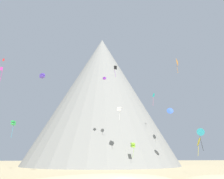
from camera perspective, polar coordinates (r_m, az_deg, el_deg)
name	(u,v)px	position (r m, az deg, el deg)	size (l,w,h in m)	color
bush_far_left	(74,178)	(50.04, -8.35, -18.37)	(2.64, 2.64, 0.94)	#668C4C
bush_mid_center	(126,175)	(56.39, 3.04, -18.09)	(1.72, 1.72, 0.76)	#568442
rock_massif	(102,103)	(121.19, -2.27, -2.96)	(93.81, 93.81, 59.20)	gray
kite_white_mid	(119,109)	(83.21, 1.62, -4.23)	(1.66, 1.70, 4.16)	white
kite_magenta_mid	(1,72)	(64.07, -22.89, 3.57)	(0.65, 0.26, 3.48)	#D1339E
kite_yellow_low	(198,142)	(66.88, 18.23, -10.71)	(1.40, 2.39, 4.37)	yellow
kite_green_mid	(13,123)	(92.84, -20.62, -6.85)	(1.62, 1.65, 5.71)	green
kite_orange_high	(177,62)	(90.60, 14.02, 5.76)	(1.87, 2.47, 5.10)	orange
kite_black_high	(115,68)	(82.42, 0.74, 4.75)	(1.10, 1.07, 3.72)	black
kite_blue_mid	(170,111)	(88.67, 12.48, -4.50)	(2.27, 1.35, 2.05)	blue
kite_indigo_mid	(42,76)	(71.88, -14.89, 2.90)	(1.48, 1.47, 1.20)	#5138B2
kite_cyan_low	(201,132)	(70.42, 18.69, -8.76)	(2.10, 1.75, 5.64)	#33BCDB
kite_lime_low	(133,145)	(86.44, 4.56, -11.93)	(1.39, 1.47, 4.85)	#8CD133
kite_violet_high	(104,78)	(84.13, -1.66, 2.45)	(1.08, 1.07, 0.77)	purple
kite_red_high	(3,60)	(76.54, -22.48, 5.98)	(0.62, 0.33, 0.77)	red
kite_teal_mid	(154,97)	(97.76, 9.00, -1.60)	(1.01, 0.58, 4.72)	teal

